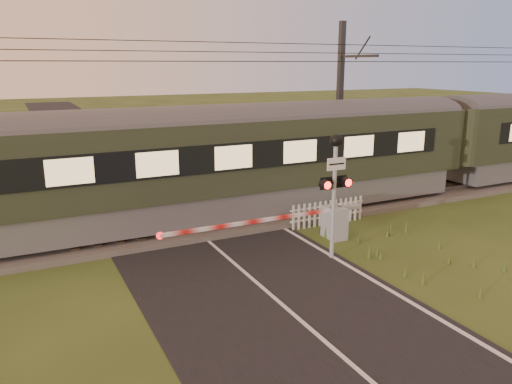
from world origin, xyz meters
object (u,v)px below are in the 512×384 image
boom_gate (326,222)px  crossing_signal (335,174)px  train (442,142)px  picket_fence (328,213)px  catenary_mast (340,105)px

boom_gate → crossing_signal: bearing=-117.3°
train → crossing_signal: train is taller
train → picket_fence: bearing=-165.0°
crossing_signal → catenary_mast: size_ratio=0.50×
train → boom_gate: size_ratio=6.05×
train → picket_fence: 7.54m
train → catenary_mast: size_ratio=5.68×
crossing_signal → boom_gate: bearing=62.7°
crossing_signal → picket_fence: 3.67m
train → crossing_signal: bearing=-152.7°
picket_fence → boom_gate: bearing=-126.8°
picket_fence → train: bearing=15.0°
catenary_mast → train: bearing=-30.5°
train → catenary_mast: catenary_mast is taller
train → boom_gate: 8.72m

